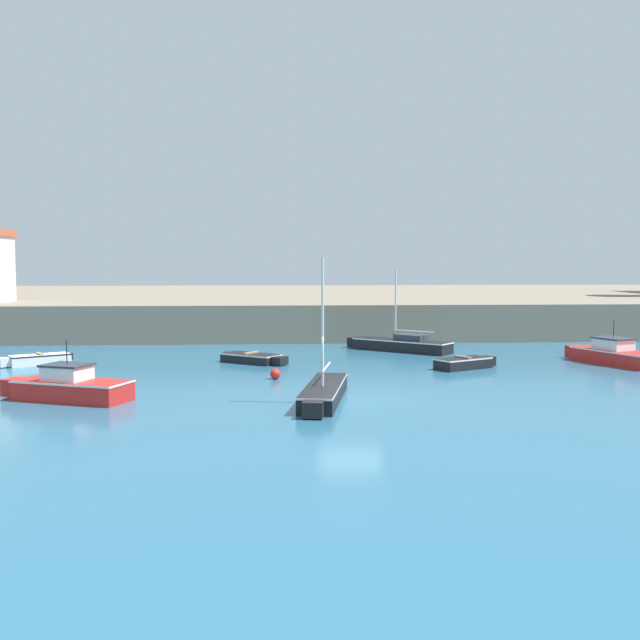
{
  "coord_description": "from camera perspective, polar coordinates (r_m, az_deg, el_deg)",
  "views": [
    {
      "loc": [
        -2.83,
        -28.45,
        5.3
      ],
      "look_at": [
        -0.37,
        13.34,
        2.0
      ],
      "focal_mm": 42.0,
      "sensor_mm": 36.0,
      "label": 1
    }
  ],
  "objects": [
    {
      "name": "ground_plane",
      "position": [
        29.08,
        2.29,
        -6.0
      ],
      "size": [
        200.0,
        200.0,
        0.0
      ],
      "primitive_type": "plane",
      "color": "#28607F"
    },
    {
      "name": "quay_seawall",
      "position": [
        67.87,
        -0.98,
        1.07
      ],
      "size": [
        120.0,
        40.0,
        2.47
      ],
      "primitive_type": "cube",
      "color": "gray",
      "rests_on": "ground"
    },
    {
      "name": "dinghy_white_0",
      "position": [
        40.94,
        -20.72,
        -2.81
      ],
      "size": [
        3.37,
        2.53,
        0.61
      ],
      "color": "white",
      "rests_on": "ground"
    },
    {
      "name": "dinghy_black_1",
      "position": [
        37.68,
        10.98,
        -3.2
      ],
      "size": [
        3.42,
        2.51,
        0.62
      ],
      "color": "black",
      "rests_on": "ground"
    },
    {
      "name": "sailboat_black_2",
      "position": [
        28.4,
        0.27,
        -5.49
      ],
      "size": [
        2.32,
        6.62,
        5.44
      ],
      "color": "black",
      "rests_on": "ground"
    },
    {
      "name": "dinghy_black_3",
      "position": [
        39.18,
        -5.13,
        -2.89
      ],
      "size": [
        3.59,
        3.0,
        0.56
      ],
      "color": "black",
      "rests_on": "ground"
    },
    {
      "name": "sailboat_black_4",
      "position": [
        44.34,
        6.17,
        -1.83
      ],
      "size": [
        5.86,
        5.16,
        4.81
      ],
      "color": "black",
      "rests_on": "ground"
    },
    {
      "name": "motorboat_red_5",
      "position": [
        41.5,
        21.47,
        -2.44
      ],
      "size": [
        3.46,
        5.72,
        2.27
      ],
      "color": "red",
      "rests_on": "ground"
    },
    {
      "name": "motorboat_red_6",
      "position": [
        30.22,
        -18.63,
        -4.83
      ],
      "size": [
        5.33,
        3.28,
        2.3
      ],
      "color": "red",
      "rests_on": "ground"
    },
    {
      "name": "mooring_buoy",
      "position": [
        33.78,
        -3.42,
        -4.12
      ],
      "size": [
        0.48,
        0.48,
        0.48
      ],
      "primitive_type": "sphere",
      "color": "red",
      "rests_on": "ground"
    }
  ]
}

